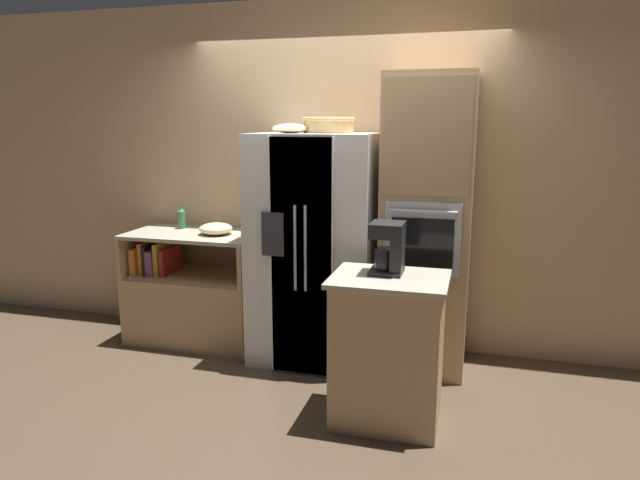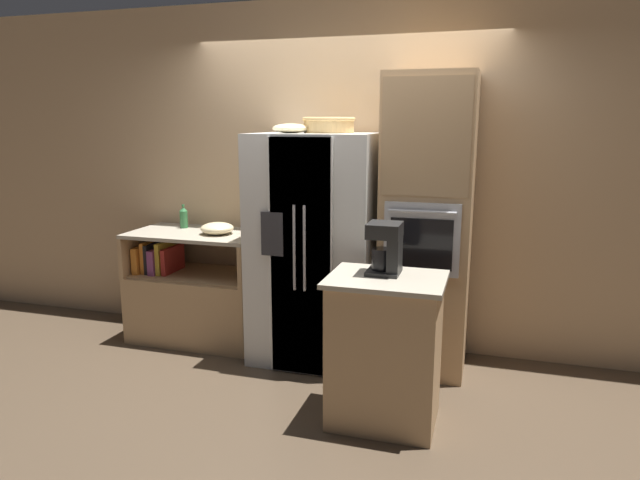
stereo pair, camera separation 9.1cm
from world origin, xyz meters
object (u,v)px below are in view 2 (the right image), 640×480
Objects in this scene: coffee_maker at (388,246)px; mixing_bowl at (217,228)px; fruit_bowl at (291,128)px; refrigerator at (316,248)px; wall_oven at (427,226)px; bottle_tall at (184,217)px; wicker_basket at (329,124)px.

mixing_bowl is at bearing 152.52° from coffee_maker.
mixing_bowl is at bearing 170.84° from fruit_bowl.
coffee_maker is (0.69, -0.77, 0.22)m from refrigerator.
wall_oven reaches higher than mixing_bowl.
refrigerator is at bearing -9.34° from bottle_tall.
fruit_bowl is 1.33× the size of bottle_tall.
fruit_bowl reaches higher than coffee_maker.
refrigerator is 5.58× the size of coffee_maker.
coffee_maker is at bearing -47.97° from refrigerator.
wicker_basket is at bearing -179.18° from wall_oven.
coffee_maker is (0.87, -0.70, -0.69)m from fruit_bowl.
wicker_basket is at bearing 126.53° from coffee_maker.
wall_oven is 8.00× the size of mixing_bowl.
wicker_basket reaches higher than coffee_maker.
fruit_bowl reaches higher than mixing_bowl.
fruit_bowl is at bearing 141.13° from coffee_maker.
wicker_basket is (-0.76, -0.01, 0.73)m from wall_oven.
mixing_bowl is at bearing -22.35° from bottle_tall.
wall_oven is 0.85m from coffee_maker.
bottle_tall is at bearing 176.17° from wall_oven.
wicker_basket reaches higher than fruit_bowl.
wall_oven is 1.71m from mixing_bowl.
bottle_tall is 0.44m from mixing_bowl.
wicker_basket reaches higher than mixing_bowl.
wall_oven is 10.62× the size of bottle_tall.
wall_oven is 5.50× the size of wicker_basket.
fruit_bowl is 1.00× the size of mixing_bowl.
coffee_maker is at bearing -99.68° from wall_oven.
refrigerator is 0.87m from wall_oven.
wicker_basket is 1.93× the size of bottle_tall.
bottle_tall is at bearing 157.65° from mixing_bowl.
bottle_tall is at bearing 173.59° from wicker_basket.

